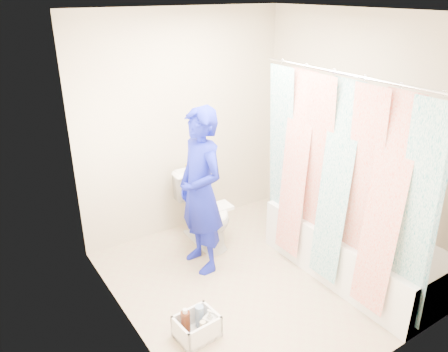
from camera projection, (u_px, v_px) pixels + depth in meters
floor at (254, 280)px, 4.16m from camera, size 2.60×2.60×0.00m
ceiling at (263, 11)px, 3.20m from camera, size 2.40×2.60×0.02m
wall_back at (184, 125)px, 4.68m from camera, size 2.40×0.02×2.40m
wall_front at (386, 228)px, 2.69m from camera, size 2.40×0.02×2.40m
wall_left at (123, 198)px, 3.07m from camera, size 0.02×2.60×2.40m
wall_right at (355, 138)px, 4.29m from camera, size 0.02×2.60×2.40m
bathtub at (353, 249)px, 4.16m from camera, size 0.70×1.75×0.50m
curtain_rod at (349, 75)px, 3.32m from camera, size 0.02×1.90×0.02m
shower_curtain at (336, 186)px, 3.69m from camera, size 0.06×1.75×1.80m
toilet at (205, 210)px, 4.65m from camera, size 0.44×0.75×0.75m
tank_lid at (211, 210)px, 4.53m from camera, size 0.47×0.21×0.04m
tank_internals at (192, 174)px, 4.64m from camera, size 0.18×0.06×0.25m
plumber at (201, 192)px, 4.07m from camera, size 0.39×0.59×1.62m
cleaning_caddy at (198, 327)px, 3.46m from camera, size 0.34×0.28×0.25m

